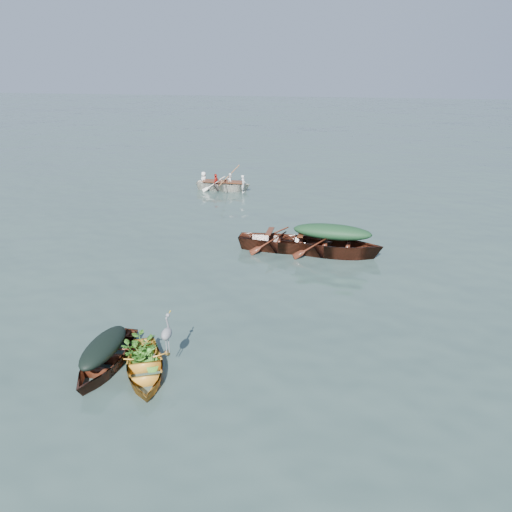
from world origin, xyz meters
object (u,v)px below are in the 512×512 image
(yellow_dinghy, at_px, (145,375))
(rowed_boat, at_px, (223,190))
(green_tarp_boat, at_px, (331,255))
(open_wooden_boat, at_px, (285,250))
(heron, at_px, (167,339))
(dark_covered_boat, at_px, (106,367))

(yellow_dinghy, relative_size, rowed_boat, 0.72)
(green_tarp_boat, xyz_separation_m, open_wooden_boat, (-1.66, 0.19, 0.00))
(green_tarp_boat, distance_m, heron, 8.41)
(dark_covered_boat, xyz_separation_m, heron, (1.49, 0.09, 0.84))
(green_tarp_boat, bearing_deg, dark_covered_boat, 153.25)
(dark_covered_boat, relative_size, green_tarp_boat, 0.66)
(heron, bearing_deg, yellow_dinghy, -174.81)
(dark_covered_boat, bearing_deg, rowed_boat, 95.42)
(open_wooden_boat, height_order, heron, heron)
(yellow_dinghy, relative_size, dark_covered_boat, 0.87)
(yellow_dinghy, xyz_separation_m, dark_covered_boat, (-1.00, 0.16, 0.00))
(open_wooden_boat, height_order, rowed_boat, open_wooden_boat)
(open_wooden_boat, relative_size, heron, 5.16)
(yellow_dinghy, height_order, dark_covered_boat, dark_covered_boat)
(heron, bearing_deg, open_wooden_boat, 54.46)
(dark_covered_boat, bearing_deg, green_tarp_boat, 59.81)
(green_tarp_boat, distance_m, rowed_boat, 9.91)
(yellow_dinghy, height_order, rowed_boat, rowed_boat)
(green_tarp_boat, bearing_deg, heron, 161.50)
(green_tarp_boat, bearing_deg, yellow_dinghy, 159.29)
(dark_covered_boat, height_order, heron, heron)
(rowed_boat, relative_size, heron, 4.34)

